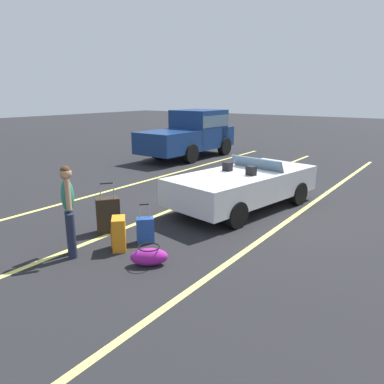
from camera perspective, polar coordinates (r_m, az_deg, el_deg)
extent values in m
plane|color=black|center=(9.62, 7.78, -2.41)|extent=(80.00, 80.00, 0.00)
cube|color=#EAE066|center=(9.11, 15.15, -3.79)|extent=(18.00, 0.12, 0.01)
cube|color=#EAE066|center=(10.30, 1.01, -1.10)|extent=(18.00, 0.12, 0.01)
cube|color=#EAE066|center=(11.99, -9.67, 0.99)|extent=(18.00, 0.12, 0.01)
cube|color=silver|center=(9.45, 7.91, 1.18)|extent=(4.35, 2.47, 0.64)
cube|color=silver|center=(10.62, 12.70, 1.85)|extent=(1.59, 1.88, 0.38)
cube|color=slate|center=(9.76, 9.88, 4.35)|extent=(0.46, 1.56, 0.31)
cube|color=black|center=(9.43, 5.47, 3.90)|extent=(0.20, 0.25, 0.22)
cube|color=black|center=(8.98, 9.05, 3.22)|extent=(0.20, 0.25, 0.22)
cylinder|color=black|center=(10.99, 8.65, 1.37)|extent=(0.63, 0.32, 0.60)
cylinder|color=black|center=(10.12, 15.93, -0.21)|extent=(0.63, 0.32, 0.60)
cylinder|color=black|center=(9.15, -1.10, -1.20)|extent=(0.63, 0.32, 0.60)
cylinder|color=black|center=(8.10, 6.75, -3.48)|extent=(0.63, 0.32, 0.60)
cube|color=#2D2319|center=(8.00, -12.73, -3.46)|extent=(0.55, 0.51, 0.74)
cube|color=black|center=(8.16, -12.79, -3.51)|extent=(0.32, 0.25, 0.41)
cylinder|color=gray|center=(7.77, -13.87, 0.04)|extent=(0.03, 0.03, 0.33)
cylinder|color=gray|center=(7.78, -11.94, 0.19)|extent=(0.03, 0.03, 0.33)
cylinder|color=black|center=(7.74, -12.98, 1.30)|extent=(0.23, 0.18, 0.03)
sphere|color=black|center=(8.01, -13.73, -6.16)|extent=(0.04, 0.04, 0.04)
sphere|color=black|center=(8.03, -11.32, -5.97)|extent=(0.04, 0.04, 0.04)
cube|color=orange|center=(7.10, -11.13, -6.27)|extent=(0.45, 0.45, 0.62)
cube|color=#A25F13|center=(7.12, -12.16, -6.65)|extent=(0.24, 0.24, 0.34)
sphere|color=black|center=(7.07, -10.32, -8.85)|extent=(0.04, 0.04, 0.04)
sphere|color=black|center=(7.33, -10.26, -7.97)|extent=(0.04, 0.04, 0.04)
cube|color=#1E479E|center=(7.35, -7.19, -5.84)|extent=(0.38, 0.38, 0.50)
cylinder|color=gray|center=(7.29, -6.58, -2.85)|extent=(0.03, 0.03, 0.26)
cylinder|color=gray|center=(7.28, -8.05, -2.92)|extent=(0.03, 0.03, 0.26)
cylinder|color=black|center=(7.24, -7.34, -1.90)|extent=(0.15, 0.15, 0.03)
sphere|color=black|center=(7.51, -6.25, -7.23)|extent=(0.04, 0.04, 0.04)
sphere|color=black|center=(7.50, -8.08, -7.32)|extent=(0.04, 0.04, 0.04)
ellipsoid|color=#991E8C|center=(6.45, -6.58, -9.85)|extent=(0.64, 0.68, 0.30)
torus|color=black|center=(6.38, -6.62, -8.38)|extent=(0.52, 0.52, 0.02)
cylinder|color=#1E2338|center=(7.10, -18.12, -5.88)|extent=(0.21, 0.21, 0.82)
cylinder|color=#1E2338|center=(6.91, -17.99, -6.44)|extent=(0.21, 0.21, 0.82)
ellipsoid|color=#267259|center=(6.79, -18.54, -0.55)|extent=(0.36, 0.39, 0.60)
sphere|color=#A37556|center=(6.70, -18.81, 2.70)|extent=(0.21, 0.21, 0.21)
sphere|color=#472D19|center=(6.70, -18.85, 3.10)|extent=(0.18, 0.18, 0.18)
cylinder|color=#A37556|center=(6.98, -18.70, 0.39)|extent=(0.18, 0.21, 0.53)
cylinder|color=#A37556|center=(6.58, -18.46, -0.44)|extent=(0.18, 0.21, 0.53)
cube|color=navy|center=(18.36, 2.98, 8.67)|extent=(1.14, 1.92, 0.90)
cube|color=navy|center=(17.46, 1.05, 9.68)|extent=(2.14, 1.94, 1.70)
cube|color=slate|center=(17.43, 1.06, 10.94)|extent=(2.09, 1.96, 0.51)
cube|color=navy|center=(15.78, -3.67, 7.63)|extent=(2.44, 1.95, 0.90)
cylinder|color=black|center=(18.75, 0.28, 7.43)|extent=(0.81, 0.30, 0.80)
cylinder|color=black|center=(17.74, 5.00, 6.95)|extent=(0.81, 0.30, 0.80)
cylinder|color=black|center=(16.70, -5.22, 6.45)|extent=(0.81, 0.30, 0.80)
cylinder|color=black|center=(15.56, -0.23, 5.89)|extent=(0.81, 0.30, 0.80)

